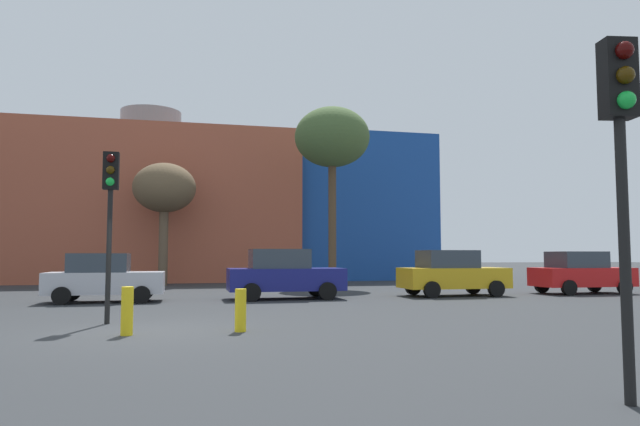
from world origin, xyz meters
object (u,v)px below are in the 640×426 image
at_px(traffic_light_near_right, 621,133).
at_px(traffic_light_island, 110,197).
at_px(bare_tree_0, 164,190).
at_px(bollard_yellow_0, 127,311).
at_px(parked_car_2, 284,274).
at_px(bare_tree_2, 332,139).
at_px(parked_car_3, 452,273).
at_px(parked_car_4, 581,273).
at_px(bollard_yellow_1, 241,310).
at_px(parked_car_1, 104,278).

relative_size(traffic_light_near_right, traffic_light_island, 0.99).
xyz_separation_m(bare_tree_0, bollard_yellow_0, (0.08, -19.22, -4.64)).
height_order(parked_car_2, traffic_light_near_right, traffic_light_near_right).
height_order(traffic_light_near_right, bollard_yellow_0, traffic_light_near_right).
bearing_deg(bare_tree_2, traffic_light_near_right, -96.44).
distance_m(parked_car_3, traffic_light_island, 13.90).
xyz_separation_m(parked_car_4, bollard_yellow_1, (-15.03, -8.61, -0.43)).
xyz_separation_m(parked_car_3, bare_tree_2, (-2.97, 7.49, 6.78)).
height_order(traffic_light_near_right, bollard_yellow_1, traffic_light_near_right).
xyz_separation_m(parked_car_2, bollard_yellow_0, (-4.67, -8.65, -0.42)).
relative_size(parked_car_1, bare_tree_0, 0.59).
bearing_deg(parked_car_1, traffic_light_near_right, -64.30).
bearing_deg(bollard_yellow_1, bare_tree_0, 97.05).
xyz_separation_m(bare_tree_2, bollard_yellow_0, (-8.45, -16.15, -7.19)).
height_order(parked_car_4, bare_tree_0, bare_tree_0).
height_order(parked_car_4, traffic_light_island, traffic_light_island).
xyz_separation_m(traffic_light_island, bollard_yellow_0, (0.65, -2.09, -2.51)).
bearing_deg(traffic_light_near_right, bollard_yellow_0, -130.46).
height_order(parked_car_3, bare_tree_2, bare_tree_2).
height_order(traffic_light_near_right, traffic_light_island, traffic_light_island).
bearing_deg(parked_car_3, parked_car_2, -180.00).
height_order(parked_car_2, bollard_yellow_1, parked_car_2).
bearing_deg(parked_car_3, bare_tree_0, 137.44).
bearing_deg(traffic_light_island, bare_tree_2, 146.72).
xyz_separation_m(parked_car_2, parked_car_4, (12.65, 0.00, -0.04)).
bearing_deg(bollard_yellow_0, parked_car_2, 61.64).
bearing_deg(bare_tree_0, parked_car_2, -65.77).
bearing_deg(parked_car_2, bollard_yellow_1, -105.47).
height_order(parked_car_3, bollard_yellow_0, parked_car_3).
bearing_deg(traffic_light_near_right, bare_tree_2, -177.40).
relative_size(parked_car_4, bare_tree_0, 0.62).
bearing_deg(bollard_yellow_1, parked_car_1, 114.36).
bearing_deg(bollard_yellow_0, traffic_light_island, 107.23).
relative_size(parked_car_2, bollard_yellow_0, 4.34).
distance_m(parked_car_2, parked_car_3, 6.75).
bearing_deg(parked_car_4, bare_tree_0, 148.74).
bearing_deg(parked_car_1, bare_tree_0, 81.78).
xyz_separation_m(parked_car_2, traffic_light_island, (-5.32, -6.56, 2.09)).
bearing_deg(parked_car_1, bollard_yellow_0, -79.46).
height_order(parked_car_2, traffic_light_island, traffic_light_island).
relative_size(parked_car_2, traffic_light_island, 1.04).
relative_size(parked_car_1, bare_tree_2, 0.41).
bearing_deg(traffic_light_island, bollard_yellow_0, 16.88).
xyz_separation_m(traffic_light_near_right, traffic_light_island, (-6.51, 8.95, 0.03)).
distance_m(traffic_light_near_right, bare_tree_2, 23.62).
bearing_deg(bare_tree_0, traffic_light_island, -91.89).
xyz_separation_m(parked_car_1, bollard_yellow_1, (3.90, -8.61, -0.38)).
height_order(parked_car_1, parked_car_4, parked_car_4).
xyz_separation_m(parked_car_1, traffic_light_island, (0.96, -6.56, 2.17)).
xyz_separation_m(parked_car_3, traffic_light_near_right, (-5.57, -15.51, 2.08)).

